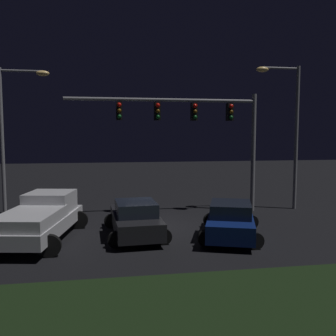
# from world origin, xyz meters

# --- Properties ---
(ground_plane) EXTENTS (80.00, 80.00, 0.00)m
(ground_plane) POSITION_xyz_m (0.00, 0.00, 0.00)
(ground_plane) COLOR black
(grass_median) EXTENTS (22.78, 6.25, 0.10)m
(grass_median) POSITION_xyz_m (0.00, -9.36, 0.05)
(grass_median) COLOR black
(grass_median) RESTS_ON ground_plane
(pickup_truck) EXTENTS (3.53, 5.67, 1.80)m
(pickup_truck) POSITION_xyz_m (-4.77, -1.49, 1.00)
(pickup_truck) COLOR #B7B7BC
(pickup_truck) RESTS_ON ground_plane
(car_sedan) EXTENTS (2.64, 4.49, 1.51)m
(car_sedan) POSITION_xyz_m (-0.99, -1.59, 0.74)
(car_sedan) COLOR black
(car_sedan) RESTS_ON ground_plane
(car_sedan_far) EXTENTS (3.36, 4.75, 1.51)m
(car_sedan_far) POSITION_xyz_m (2.89, -2.45, 0.74)
(car_sedan_far) COLOR navy
(car_sedan_far) RESTS_ON ground_plane
(traffic_signal_gantry) EXTENTS (10.32, 0.56, 6.50)m
(traffic_signal_gantry) POSITION_xyz_m (2.55, 2.57, 5.03)
(traffic_signal_gantry) COLOR slate
(traffic_signal_gantry) RESTS_ON ground_plane
(street_lamp_left) EXTENTS (2.65, 0.44, 7.80)m
(street_lamp_left) POSITION_xyz_m (-7.15, 4.08, 4.95)
(street_lamp_left) COLOR slate
(street_lamp_left) RESTS_ON ground_plane
(street_lamp_right) EXTENTS (2.59, 0.44, 8.10)m
(street_lamp_right) POSITION_xyz_m (8.00, 2.67, 5.11)
(street_lamp_right) COLOR slate
(street_lamp_right) RESTS_ON ground_plane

